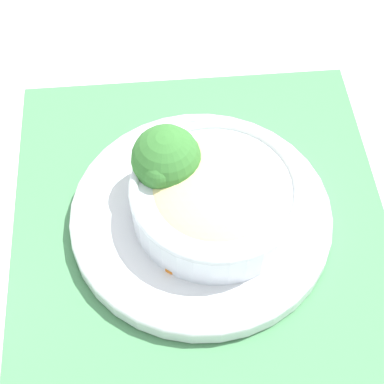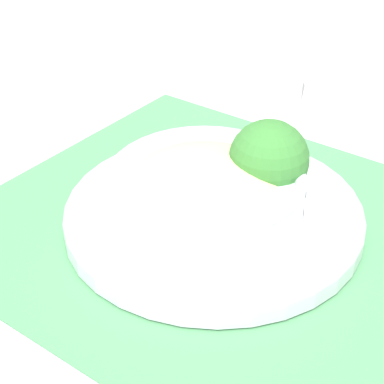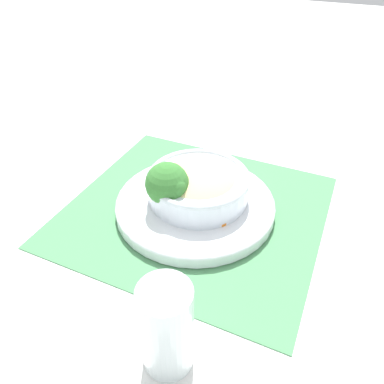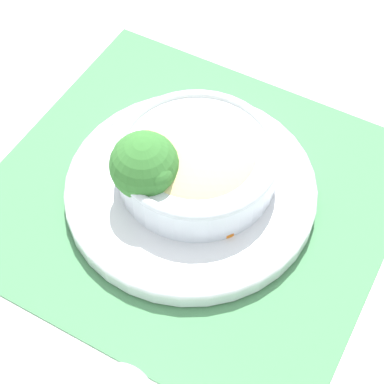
{
  "view_description": "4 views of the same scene",
  "coord_description": "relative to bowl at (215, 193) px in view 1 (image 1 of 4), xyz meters",
  "views": [
    {
      "loc": [
        -0.37,
        0.06,
        0.59
      ],
      "look_at": [
        0.02,
        0.01,
        0.04
      ],
      "focal_mm": 60.0,
      "sensor_mm": 36.0,
      "label": 1
    },
    {
      "loc": [
        0.26,
        -0.42,
        0.36
      ],
      "look_at": [
        -0.01,
        -0.02,
        0.04
      ],
      "focal_mm": 60.0,
      "sensor_mm": 36.0,
      "label": 2
    },
    {
      "loc": [
        -0.19,
        0.48,
        0.44
      ],
      "look_at": [
        0.0,
        0.01,
        0.05
      ],
      "focal_mm": 35.0,
      "sensor_mm": 36.0,
      "label": 3
    },
    {
      "loc": [
        -0.19,
        0.38,
        0.59
      ],
      "look_at": [
        -0.01,
        0.02,
        0.04
      ],
      "focal_mm": 60.0,
      "sensor_mm": 36.0,
      "label": 4
    }
  ],
  "objects": [
    {
      "name": "ground_plane",
      "position": [
        -0.0,
        0.01,
        -0.05
      ],
      "size": [
        4.0,
        4.0,
        0.0
      ],
      "primitive_type": "plane",
      "color": "white"
    },
    {
      "name": "carrot_slice_near",
      "position": [
        -0.05,
        0.04,
        -0.03
      ],
      "size": [
        0.05,
        0.05,
        0.01
      ],
      "color": "orange",
      "rests_on": "plate"
    },
    {
      "name": "bowl",
      "position": [
        0.0,
        0.0,
        0.0
      ],
      "size": [
        0.18,
        0.18,
        0.06
      ],
      "color": "silver",
      "rests_on": "plate"
    },
    {
      "name": "placemat",
      "position": [
        -0.0,
        0.01,
        -0.05
      ],
      "size": [
        0.45,
        0.42,
        0.0
      ],
      "color": "#4C8C59",
      "rests_on": "ground_plane"
    },
    {
      "name": "plate",
      "position": [
        -0.0,
        0.01,
        -0.03
      ],
      "size": [
        0.28,
        0.28,
        0.02
      ],
      "color": "silver",
      "rests_on": "placemat"
    },
    {
      "name": "carrot_slice_middle",
      "position": [
        -0.06,
        0.03,
        -0.03
      ],
      "size": [
        0.05,
        0.05,
        0.01
      ],
      "color": "orange",
      "rests_on": "plate"
    },
    {
      "name": "broccoli_floret",
      "position": [
        0.03,
        0.05,
        0.02
      ],
      "size": [
        0.07,
        0.07,
        0.09
      ],
      "color": "#84AD5B",
      "rests_on": "plate"
    }
  ]
}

